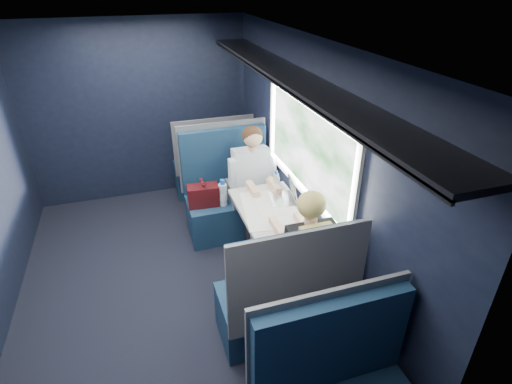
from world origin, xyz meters
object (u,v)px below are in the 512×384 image
object	(u,v)px
seat_row_front	(212,166)
man	(254,179)
seat_bay_far	(283,301)
table	(269,216)
cup	(277,181)
laptop	(287,193)
woman	(305,252)
bottle_small	(276,181)
seat_bay_near	(228,198)

from	to	relation	value
seat_row_front	man	distance (m)	1.17
seat_bay_far	man	xyz separation A→B (m)	(0.25, 1.57, 0.30)
table	cup	xyz separation A→B (m)	(0.24, 0.44, 0.12)
table	laptop	world-z (taller)	laptop
table	woman	bearing A→B (deg)	-84.55
laptop	bottle_small	bearing A→B (deg)	96.43
seat_bay_far	man	distance (m)	1.62
seat_row_front	woman	world-z (taller)	woman
laptop	cup	size ratio (longest dim) A/B	3.95
seat_row_front	seat_bay_far	bearing A→B (deg)	-90.00
seat_bay_far	woman	world-z (taller)	woman
table	seat_bay_far	world-z (taller)	seat_bay_far
laptop	man	bearing A→B (deg)	106.39
seat_bay_far	man	size ratio (longest dim) A/B	0.95
seat_bay_near	man	size ratio (longest dim) A/B	0.95
bottle_small	woman	bearing A→B (deg)	-97.34
man	cup	xyz separation A→B (m)	(0.17, -0.26, 0.06)
table	bottle_small	xyz separation A→B (m)	(0.21, 0.37, 0.17)
cup	seat_bay_far	bearing A→B (deg)	-107.79
man	cup	size ratio (longest dim) A/B	15.24
man	seat_bay_near	bearing A→B (deg)	147.34
seat_bay_near	cup	distance (m)	0.71
laptop	cup	xyz separation A→B (m)	(0.01, 0.31, -0.02)
laptop	bottle_small	world-z (taller)	laptop
seat_bay_near	man	bearing A→B (deg)	-32.66
table	bottle_small	distance (m)	0.46
man	seat_row_front	bearing A→B (deg)	102.83
seat_bay_near	seat_bay_far	distance (m)	1.74
table	seat_bay_near	size ratio (longest dim) A/B	0.79
seat_row_front	laptop	distance (m)	1.76
bottle_small	cup	distance (m)	0.09
woman	bottle_small	xyz separation A→B (m)	(0.14, 1.08, 0.10)
seat_bay_far	bottle_small	world-z (taller)	seat_bay_far
seat_row_front	bottle_small	world-z (taller)	seat_row_front
bottle_small	seat_bay_far	bearing A→B (deg)	-107.31
seat_bay_far	seat_row_front	bearing A→B (deg)	90.00
cup	table	bearing A→B (deg)	-118.56
table	seat_row_front	xyz separation A→B (m)	(-0.18, 1.80, -0.25)
seat_row_front	woman	distance (m)	2.54
table	woman	distance (m)	0.71
bottle_small	cup	bearing A→B (deg)	63.62
seat_bay_near	laptop	world-z (taller)	seat_bay_near
seat_bay_near	bottle_small	size ratio (longest dim) A/B	6.14
seat_bay_near	man	xyz separation A→B (m)	(0.26, -0.17, 0.30)
table	laptop	size ratio (longest dim) A/B	2.92
table	seat_bay_near	world-z (taller)	seat_bay_near
seat_row_front	man	bearing A→B (deg)	-77.17
woman	cup	bearing A→B (deg)	81.48
laptop	seat_row_front	bearing A→B (deg)	104.06
man	laptop	xyz separation A→B (m)	(0.17, -0.57, 0.08)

